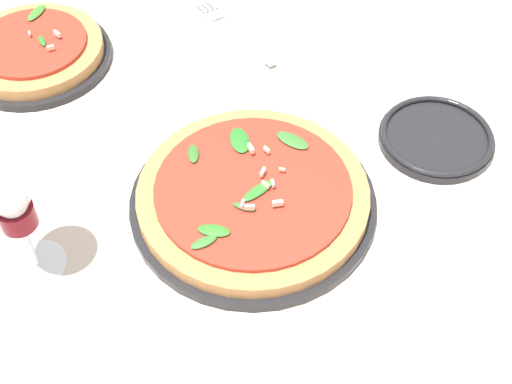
# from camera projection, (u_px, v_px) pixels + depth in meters

# --- Properties ---
(ground_plane) EXTENTS (6.00, 6.00, 0.00)m
(ground_plane) POSITION_uv_depth(u_px,v_px,m) (238.00, 224.00, 0.86)
(ground_plane) COLOR beige
(pizza_arugula_main) EXTENTS (0.30, 0.30, 0.05)m
(pizza_arugula_main) POSITION_uv_depth(u_px,v_px,m) (256.00, 199.00, 0.86)
(pizza_arugula_main) COLOR black
(pizza_arugula_main) RESTS_ON ground_plane
(pizza_personal_side) EXTENTS (0.22, 0.22, 0.05)m
(pizza_personal_side) POSITION_uv_depth(u_px,v_px,m) (34.00, 52.00, 1.04)
(pizza_personal_side) COLOR black
(pizza_personal_side) RESTS_ON ground_plane
(wine_glass) EXTENTS (0.07, 0.07, 0.15)m
(wine_glass) POSITION_uv_depth(u_px,v_px,m) (13.00, 207.00, 0.74)
(wine_glass) COLOR white
(wine_glass) RESTS_ON ground_plane
(napkin) EXTENTS (0.17, 0.13, 0.01)m
(napkin) POSITION_uv_depth(u_px,v_px,m) (238.00, 36.00, 1.09)
(napkin) COLOR white
(napkin) RESTS_ON ground_plane
(fork) EXTENTS (0.19, 0.08, 0.00)m
(fork) POSITION_uv_depth(u_px,v_px,m) (235.00, 31.00, 1.09)
(fork) COLOR silver
(fork) RESTS_ON ground_plane
(side_plate_white) EXTENTS (0.15, 0.15, 0.02)m
(side_plate_white) POSITION_uv_depth(u_px,v_px,m) (436.00, 137.00, 0.94)
(side_plate_white) COLOR black
(side_plate_white) RESTS_ON ground_plane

